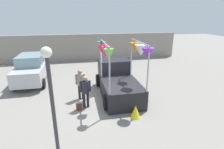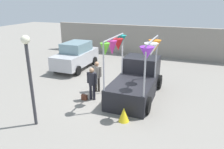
# 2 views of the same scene
# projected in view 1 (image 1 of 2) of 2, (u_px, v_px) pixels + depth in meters

# --- Properties ---
(ground_plane) EXTENTS (60.00, 60.00, 0.00)m
(ground_plane) POSITION_uv_depth(u_px,v_px,m) (105.00, 100.00, 9.44)
(ground_plane) COLOR gray
(vendor_truck) EXTENTS (2.49, 4.12, 3.14)m
(vendor_truck) POSITION_uv_depth(u_px,v_px,m) (117.00, 78.00, 9.98)
(vendor_truck) COLOR black
(vendor_truck) RESTS_ON ground
(parked_car) EXTENTS (1.88, 4.00, 1.88)m
(parked_car) POSITION_uv_depth(u_px,v_px,m) (32.00, 69.00, 11.69)
(parked_car) COLOR #B7B7BC
(parked_car) RESTS_ON ground
(person_customer) EXTENTS (0.53, 0.34, 1.64)m
(person_customer) POSITION_uv_depth(u_px,v_px,m) (85.00, 89.00, 8.40)
(person_customer) COLOR black
(person_customer) RESTS_ON ground
(person_vendor) EXTENTS (0.53, 0.34, 1.66)m
(person_vendor) POSITION_uv_depth(u_px,v_px,m) (80.00, 81.00, 9.29)
(person_vendor) COLOR #2D2823
(person_vendor) RESTS_ON ground
(handbag) EXTENTS (0.28, 0.16, 0.28)m
(handbag) POSITION_uv_depth(u_px,v_px,m) (79.00, 107.00, 8.42)
(handbag) COLOR #592D1E
(handbag) RESTS_ON ground
(street_lamp) EXTENTS (0.32, 0.32, 3.55)m
(street_lamp) POSITION_uv_depth(u_px,v_px,m) (50.00, 87.00, 5.10)
(street_lamp) COLOR #333338
(street_lamp) RESTS_ON ground
(brick_boundary_wall) EXTENTS (18.00, 0.36, 2.60)m
(brick_boundary_wall) POSITION_uv_depth(u_px,v_px,m) (90.00, 47.00, 17.44)
(brick_boundary_wall) COLOR gray
(brick_boundary_wall) RESTS_ON ground
(folded_kite_bundle_sunflower) EXTENTS (0.60, 0.60, 0.60)m
(folded_kite_bundle_sunflower) POSITION_uv_depth(u_px,v_px,m) (135.00, 112.00, 7.73)
(folded_kite_bundle_sunflower) COLOR yellow
(folded_kite_bundle_sunflower) RESTS_ON ground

